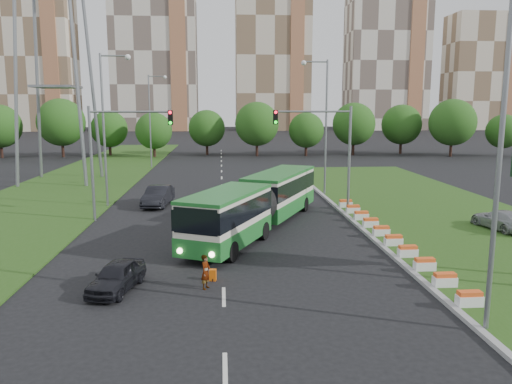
{
  "coord_description": "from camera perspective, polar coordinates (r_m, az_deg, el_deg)",
  "views": [
    {
      "loc": [
        -3.05,
        -26.08,
        7.92
      ],
      "look_at": [
        -0.86,
        5.01,
        2.6
      ],
      "focal_mm": 35.0,
      "sensor_mm": 36.0,
      "label": 1
    }
  ],
  "objects": [
    {
      "name": "pedestrian",
      "position": [
        22.29,
        -5.77,
        -9.06
      ],
      "size": [
        0.57,
        0.67,
        1.54
      ],
      "primitive_type": "imported",
      "rotation": [
        0.0,
        0.0,
        1.14
      ],
      "color": "gray",
      "rests_on": "ground"
    },
    {
      "name": "apartment_tower_cwest",
      "position": [
        178.36,
        -11.49,
        15.31
      ],
      "size": [
        28.0,
        15.0,
        52.0
      ],
      "primitive_type": "cube",
      "color": "beige",
      "rests_on": "ground"
    },
    {
      "name": "street_lamps",
      "position": [
        36.13,
        -3.97,
        6.62
      ],
      "size": [
        36.0,
        60.0,
        12.0
      ],
      "primitive_type": null,
      "color": "gray",
      "rests_on": "ground"
    },
    {
      "name": "car_left_near",
      "position": [
        22.85,
        -15.65,
        -9.26
      ],
      "size": [
        2.35,
        4.02,
        1.28
      ],
      "primitive_type": "imported",
      "rotation": [
        0.0,
        0.0,
        -0.23
      ],
      "color": "black",
      "rests_on": "ground"
    },
    {
      "name": "car_median",
      "position": [
        35.76,
        26.21,
        -2.84
      ],
      "size": [
        2.59,
        4.62,
        1.26
      ],
      "primitive_type": "imported",
      "rotation": [
        0.0,
        0.0,
        3.34
      ],
      "color": "#979BA0",
      "rests_on": "grass_median"
    },
    {
      "name": "shopping_trolley",
      "position": [
        23.41,
        -4.96,
        -9.44
      ],
      "size": [
        0.31,
        0.33,
        0.53
      ],
      "rotation": [
        0.0,
        0.0,
        -0.14
      ],
      "color": "#E15C0B",
      "rests_on": "ground"
    },
    {
      "name": "tree_line",
      "position": [
        82.2,
        5.15,
        7.26
      ],
      "size": [
        120.0,
        8.0,
        9.0
      ],
      "primitive_type": null,
      "color": "#1F4813",
      "rests_on": "ground"
    },
    {
      "name": "apartment_tower_ceast",
      "position": [
        177.83,
        1.88,
        15.19
      ],
      "size": [
        25.0,
        15.0,
        50.0
      ],
      "primitive_type": "cube",
      "color": "beige",
      "rests_on": "ground"
    },
    {
      "name": "flower_planters",
      "position": [
        30.56,
        14.76,
        -4.79
      ],
      "size": [
        1.1,
        20.3,
        0.6
      ],
      "primitive_type": null,
      "color": "white",
      "rests_on": "grass_median"
    },
    {
      "name": "midrise_east",
      "position": [
        199.52,
        24.37,
        12.31
      ],
      "size": [
        24.0,
        14.0,
        40.0
      ],
      "primitive_type": "cube",
      "color": "beige",
      "rests_on": "ground"
    },
    {
      "name": "articulated_bus",
      "position": [
        32.58,
        -0.26,
        -1.23
      ],
      "size": [
        2.71,
        17.39,
        2.86
      ],
      "rotation": [
        0.0,
        0.0,
        -0.45
      ],
      "color": "beige",
      "rests_on": "ground"
    },
    {
      "name": "traffic_mast_left",
      "position": [
        35.93,
        -15.86,
        5.22
      ],
      "size": [
        5.76,
        0.32,
        8.0
      ],
      "color": "gray",
      "rests_on": "ground"
    },
    {
      "name": "lane_markings",
      "position": [
        46.76,
        -3.91,
        -0.09
      ],
      "size": [
        0.2,
        100.0,
        0.01
      ],
      "primitive_type": null,
      "color": "silver",
      "rests_on": "ground"
    },
    {
      "name": "car_left_far",
      "position": [
        41.18,
        -11.12,
        -0.45
      ],
      "size": [
        2.3,
        5.06,
        1.61
      ],
      "primitive_type": "imported",
      "rotation": [
        0.0,
        0.0,
        -0.12
      ],
      "color": "black",
      "rests_on": "ground"
    },
    {
      "name": "traffic_mast_median",
      "position": [
        37.01,
        8.23,
        5.6
      ],
      "size": [
        5.76,
        0.32,
        8.0
      ],
      "color": "gray",
      "rests_on": "ground"
    },
    {
      "name": "apartment_tower_east",
      "position": [
        186.06,
        14.62,
        14.18
      ],
      "size": [
        27.0,
        15.0,
        47.0
      ],
      "primitive_type": "cube",
      "color": "beige",
      "rests_on": "ground"
    },
    {
      "name": "grass_median",
      "position": [
        38.48,
        20.74,
        -2.72
      ],
      "size": [
        14.0,
        60.0,
        0.15
      ],
      "primitive_type": "cube",
      "color": "#284F16",
      "rests_on": "ground"
    },
    {
      "name": "apartment_tower_west",
      "position": [
        187.35,
        -24.06,
        13.79
      ],
      "size": [
        26.0,
        15.0,
        48.0
      ],
      "primitive_type": "cube",
      "color": "beige",
      "rests_on": "ground"
    },
    {
      "name": "median_kerb",
      "position": [
        36.13,
        10.67,
        -3.0
      ],
      "size": [
        0.3,
        60.0,
        0.18
      ],
      "primitive_type": "cube",
      "color": "#959595",
      "rests_on": "ground"
    },
    {
      "name": "left_verge",
      "position": [
        53.8,
        -20.12,
        0.68
      ],
      "size": [
        12.0,
        110.0,
        0.1
      ],
      "primitive_type": "cube",
      "color": "#284F16",
      "rests_on": "ground"
    },
    {
      "name": "ground",
      "position": [
        27.43,
        2.54,
        -7.11
      ],
      "size": [
        360.0,
        360.0,
        0.0
      ],
      "primitive_type": "plane",
      "color": "black",
      "rests_on": "ground"
    }
  ]
}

